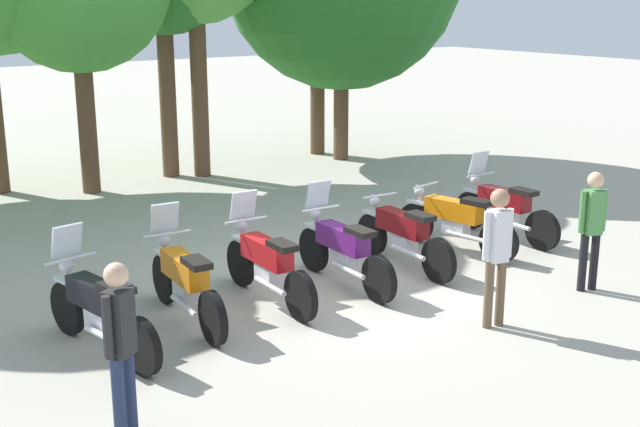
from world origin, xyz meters
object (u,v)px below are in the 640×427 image
object	(u,v)px
motorcycle_6	(504,208)
motorcycle_5	(454,220)
motorcycle_0	(99,309)
motorcycle_4	(403,234)
motorcycle_1	(185,281)
person_1	(497,247)
motorcycle_3	(343,249)
person_2	(120,338)
motorcycle_2	(267,263)
person_0	(592,223)

from	to	relation	value
motorcycle_6	motorcycle_5	bearing A→B (deg)	93.41
motorcycle_0	motorcycle_4	world-z (taller)	motorcycle_0
motorcycle_4	motorcycle_6	xyz separation A→B (m)	(2.34, 0.22, 0.01)
motorcycle_1	motorcycle_5	bearing A→B (deg)	-83.75
motorcycle_1	motorcycle_5	world-z (taller)	motorcycle_1
motorcycle_5	motorcycle_6	distance (m)	1.18
motorcycle_4	person_1	xyz separation A→B (m)	(-0.53, -2.33, 0.50)
motorcycle_0	motorcycle_1	xyz separation A→B (m)	(1.18, 0.30, 0.00)
motorcycle_3	motorcycle_5	xyz separation A→B (m)	(2.33, 0.26, -0.01)
person_1	person_2	distance (m)	4.61
motorcycle_0	person_1	xyz separation A→B (m)	(4.16, -1.96, 0.48)
motorcycle_2	person_0	xyz separation A→B (m)	(3.78, -2.10, 0.43)
motorcycle_1	person_2	distance (m)	2.76
motorcycle_5	person_1	world-z (taller)	person_1
motorcycle_1	person_1	size ratio (longest dim) A/B	1.29
motorcycle_2	person_2	world-z (taller)	person_2
motorcycle_0	person_1	distance (m)	4.62
motorcycle_0	motorcycle_2	world-z (taller)	same
motorcycle_5	person_1	bearing A→B (deg)	134.33
motorcycle_3	motorcycle_4	xyz separation A→B (m)	(1.17, 0.12, -0.01)
motorcycle_6	person_0	world-z (taller)	person_0
motorcycle_3	person_1	bearing A→B (deg)	-162.84
motorcycle_1	motorcycle_4	size ratio (longest dim) A/B	1.00
motorcycle_1	person_0	distance (m)	5.39
motorcycle_3	person_2	world-z (taller)	person_2
motorcycle_0	motorcycle_4	size ratio (longest dim) A/B	0.99
motorcycle_1	motorcycle_2	distance (m)	1.17
motorcycle_1	motorcycle_3	xyz separation A→B (m)	(2.34, -0.04, 0.00)
motorcycle_5	person_1	distance (m)	3.03
motorcycle_4	person_0	bearing A→B (deg)	-144.61
motorcycle_1	motorcycle_3	distance (m)	2.34
motorcycle_0	motorcycle_2	distance (m)	2.37
motorcycle_2	motorcycle_4	size ratio (longest dim) A/B	1.00
motorcycle_4	motorcycle_5	distance (m)	1.17
person_1	motorcycle_4	bearing A→B (deg)	178.03
motorcycle_2	motorcycle_1	bearing A→B (deg)	91.80
person_0	person_1	xyz separation A→B (m)	(-1.97, -0.17, 0.05)
motorcycle_4	motorcycle_5	world-z (taller)	same
person_1	person_2	bearing A→B (deg)	-80.15
motorcycle_6	person_2	world-z (taller)	person_2
motorcycle_3	motorcycle_4	distance (m)	1.18
motorcycle_4	motorcycle_6	world-z (taller)	motorcycle_6
motorcycle_5	person_0	world-z (taller)	person_0
motorcycle_6	person_1	xyz separation A→B (m)	(-2.86, -2.55, 0.48)
person_0	motorcycle_4	bearing A→B (deg)	-126.91
motorcycle_3	motorcycle_6	world-z (taller)	same
motorcycle_4	motorcycle_2	bearing A→B (deg)	93.17
person_1	person_2	world-z (taller)	person_1
motorcycle_2	motorcycle_3	distance (m)	1.17
motorcycle_6	motorcycle_3	bearing A→B (deg)	95.09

